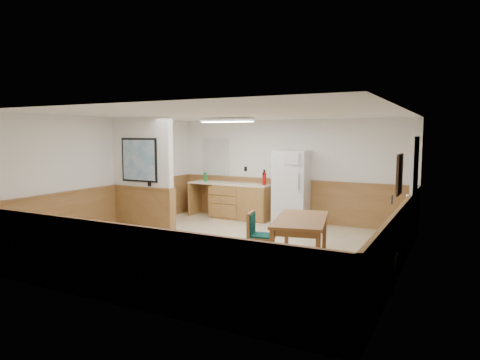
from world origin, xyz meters
The scene contains 20 objects.
ground centered at (0.00, 0.00, 0.00)m, with size 6.00×6.00×0.00m, color beige.
ceiling centered at (0.00, 0.00, 2.50)m, with size 6.00×6.00×0.02m, color white.
back_wall centered at (0.00, 3.00, 1.25)m, with size 6.00×0.02×2.50m, color white.
right_wall centered at (3.00, 0.00, 1.25)m, with size 0.02×6.00×2.50m, color white.
left_wall centered at (-3.00, 0.00, 1.25)m, with size 0.02×6.00×2.50m, color white.
wainscot_back centered at (0.00, 2.98, 0.50)m, with size 6.00×0.04×1.00m, color #A27341.
wainscot_right centered at (2.98, 0.00, 0.50)m, with size 0.04×6.00×1.00m, color #A27341.
wainscot_left centered at (-2.98, 0.00, 0.50)m, with size 0.04×6.00×1.00m, color #A27341.
partition_wall centered at (-2.25, 0.19, 1.23)m, with size 1.50×0.20×2.50m.
kitchen_counter centered at (-1.21, 2.68, 0.46)m, with size 2.20×0.61×1.00m.
exterior_door centered at (2.96, 1.90, 1.05)m, with size 0.07×1.02×2.15m.
kitchen_window centered at (-2.10, 2.98, 1.55)m, with size 0.80×0.04×1.00m.
wall_painting centered at (2.97, -0.30, 1.55)m, with size 0.04×0.50×0.60m.
fluorescent_fixture centered at (-0.80, 1.30, 2.45)m, with size 1.20×0.30×0.09m.
refrigerator centered at (0.20, 2.63, 0.88)m, with size 0.83×0.75×1.77m.
dining_table centered at (1.44, -0.22, 0.65)m, with size 1.15×1.75×0.75m.
dining_bench centered at (2.80, -0.23, 0.35)m, with size 0.53×1.77×0.45m.
dining_chair centered at (0.78, -0.55, 0.50)m, with size 0.64×0.50×0.85m.
fire_extinguisher centered at (-0.52, 2.66, 1.07)m, with size 0.11×0.11×0.38m.
soap_bottle centered at (-2.26, 2.71, 1.02)m, with size 0.08×0.08×0.24m, color #188438.
Camera 1 is at (3.77, -6.86, 2.12)m, focal length 32.00 mm.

